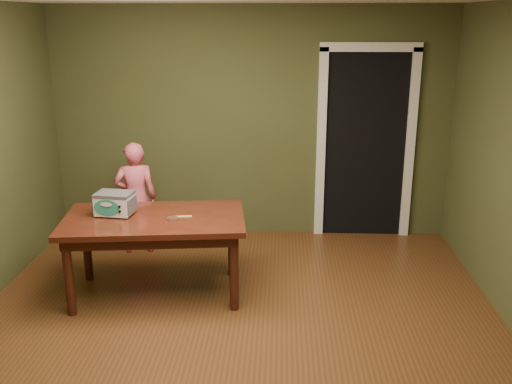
% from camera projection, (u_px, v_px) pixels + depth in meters
% --- Properties ---
extents(floor, '(5.00, 5.00, 0.00)m').
position_uv_depth(floor, '(234.00, 345.00, 4.45)').
color(floor, brown).
rests_on(floor, ground).
extents(room_shell, '(4.52, 5.02, 2.61)m').
position_uv_depth(room_shell, '(231.00, 130.00, 3.95)').
color(room_shell, '#424B28').
rests_on(room_shell, ground).
extents(doorway, '(1.10, 0.66, 2.25)m').
position_uv_depth(doorway, '(362.00, 141.00, 6.74)').
color(doorway, black).
rests_on(doorway, ground).
extents(dining_table, '(1.69, 1.07, 0.75)m').
position_uv_depth(dining_table, '(155.00, 227.00, 5.11)').
color(dining_table, '#37160C').
rests_on(dining_table, floor).
extents(toy_oven, '(0.36, 0.27, 0.21)m').
position_uv_depth(toy_oven, '(115.00, 203.00, 5.10)').
color(toy_oven, '#4C4F54').
rests_on(toy_oven, dining_table).
extents(baking_pan, '(0.10, 0.10, 0.02)m').
position_uv_depth(baking_pan, '(173.00, 218.00, 5.00)').
color(baking_pan, silver).
rests_on(baking_pan, dining_table).
extents(spatula, '(0.18, 0.05, 0.01)m').
position_uv_depth(spatula, '(182.00, 217.00, 5.08)').
color(spatula, '#F2D069').
rests_on(spatula, dining_table).
extents(child, '(0.50, 0.39, 1.22)m').
position_uv_depth(child, '(136.00, 198.00, 6.08)').
color(child, '#EC6176').
rests_on(child, floor).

